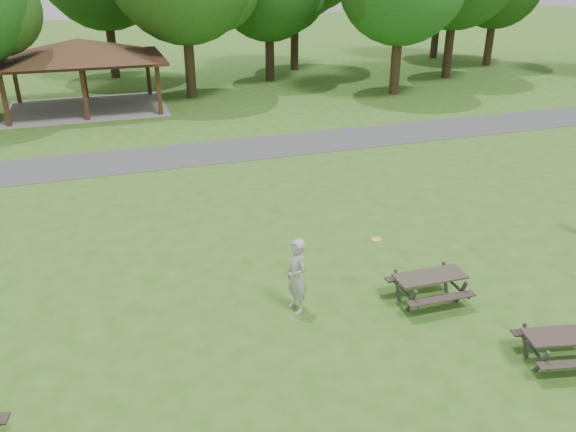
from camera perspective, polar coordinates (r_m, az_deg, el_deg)
The scene contains 7 objects.
ground at distance 12.04m, azimuth 1.65°, elevation -13.86°, with size 160.00×160.00×0.00m, color #34621C.
asphalt_path at distance 24.25m, azimuth -9.93°, elevation 6.18°, with size 120.00×3.20×0.02m, color #414244.
pavilion at distance 33.14m, azimuth -20.43°, elevation 15.36°, with size 8.60×7.01×3.76m.
picnic_table_middle at distance 13.80m, azimuth 14.20°, elevation -6.48°, with size 1.74×1.42×0.74m.
picnic_table_far at distance 12.79m, azimuth 26.24°, elevation -11.36°, with size 1.85×1.61×0.70m.
frisbee_in_flight at distance 13.53m, azimuth 8.97°, elevation -2.35°, with size 0.30×0.30×0.02m.
frisbee_thrower at distance 12.88m, azimuth 0.87°, elevation -6.12°, with size 0.67×0.44×1.83m, color #ABABAE.
Camera 1 is at (-3.35, -8.84, 7.46)m, focal length 35.00 mm.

